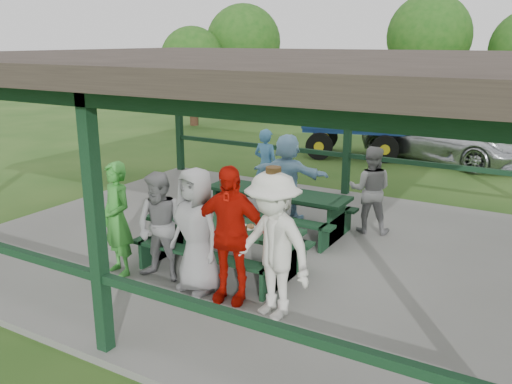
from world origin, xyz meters
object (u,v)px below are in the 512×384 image
Objects in this scene: contestant_white_fedora at (273,245)px; spectator_lblue at (287,177)px; spectator_grey at (370,190)px; contestant_grey_mid at (196,230)px; pickup_truck at (446,139)px; spectator_blue at (266,165)px; contestant_green at (117,219)px; picnic_table_near at (223,240)px; picnic_table_far at (277,205)px; contestant_grey_left at (161,227)px; contestant_red at (229,234)px; farm_trailer at (354,133)px.

spectator_lblue is at bearing 130.74° from contestant_white_fedora.
spectator_lblue is 1.06× the size of spectator_grey.
contestant_grey_mid is at bearing 54.66° from spectator_grey.
contestant_white_fedora is at bearing -164.78° from pickup_truck.
contestant_green is at bearing 94.01° from spectator_blue.
spectator_lblue is 1.06× the size of spectator_blue.
spectator_blue is 7.13m from pickup_truck.
spectator_blue is (-1.21, 3.53, 0.33)m from picnic_table_near.
spectator_grey is (1.52, 0.76, 0.33)m from picnic_table_far.
spectator_grey is at bearing 178.09° from spectator_lblue.
spectator_blue is (0.05, 4.48, -0.06)m from contestant_green.
spectator_lblue is at bearing -13.48° from spectator_grey.
spectator_grey reaches higher than picnic_table_near.
contestant_white_fedora reaches higher than spectator_lblue.
pickup_truck is (1.80, 11.01, -0.24)m from contestant_grey_left.
spectator_blue is at bearing -44.95° from spectator_lblue.
contestant_red is 0.96× the size of contestant_white_fedora.
farm_trailer is (-2.65, -0.67, 0.05)m from pickup_truck.
contestant_green is 0.88× the size of contestant_white_fedora.
pickup_truck is at bearing -105.17° from spectator_lblue.
pickup_truck is 1.15× the size of farm_trailer.
contestant_grey_mid is 4.55m from spectator_blue.
contestant_red is at bearing -171.15° from contestant_white_fedora.
contestant_grey_mid is (1.37, 0.13, 0.03)m from contestant_green.
picnic_table_far is 1.91m from spectator_blue.
spectator_blue reaches higher than farm_trailer.
contestant_green is 4.57m from spectator_grey.
spectator_lblue reaches higher than farm_trailer.
contestant_white_fedora reaches higher than picnic_table_far.
farm_trailer is at bearing 111.30° from contestant_grey_mid.
spectator_grey is at bearing 168.30° from spectator_blue.
picnic_table_near is at bearing 91.71° from spectator_lblue.
spectator_blue is at bearing -31.77° from spectator_grey.
contestant_white_fedora is (0.71, -0.10, 0.02)m from contestant_red.
contestant_green is 4.48m from spectator_blue.
contestant_grey_mid is 1.27m from contestant_white_fedora.
picnic_table_near is 1.73m from contestant_white_fedora.
contestant_grey_mid is (0.22, -2.81, 0.42)m from picnic_table_far.
contestant_grey_left is (-0.44, -2.79, 0.34)m from picnic_table_far.
contestant_grey_mid is 10.48m from farm_trailer.
contestant_white_fedora is at bearing 124.81° from spectator_blue.
picnic_table_far is at bearing 107.49° from contestant_grey_mid.
contestant_red is 1.11× the size of spectator_lblue.
contestant_grey_mid is 0.37× the size of pickup_truck.
contestant_grey_left is 3.51m from spectator_lblue.
farm_trailer is (-2.81, 6.79, -0.18)m from spectator_grey.
contestant_red is at bearing 21.50° from contestant_green.
picnic_table_near is 1.40× the size of contestant_grey_mid.
contestant_green reaches higher than spectator_lblue.
pickup_truck is at bearing -104.12° from spectator_grey.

